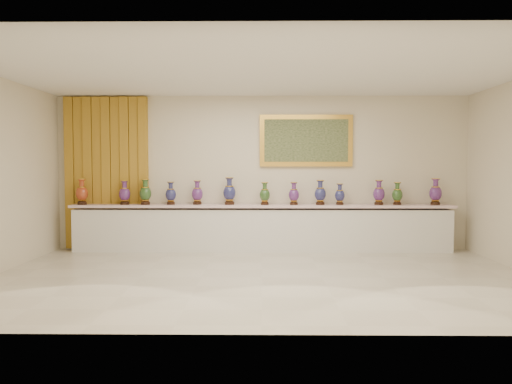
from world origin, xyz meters
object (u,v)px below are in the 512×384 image
at_px(vase_0, 82,193).
at_px(vase_1, 125,194).
at_px(counter, 262,229).
at_px(vase_2, 145,193).

distance_m(vase_0, vase_1, 0.81).
bearing_deg(vase_1, counter, 0.74).
relative_size(counter, vase_1, 15.79).
xyz_separation_m(vase_0, vase_2, (1.22, 0.01, -0.00)).
relative_size(vase_1, vase_2, 0.94).
bearing_deg(vase_0, vase_1, 1.66).
height_order(counter, vase_1, vase_1).
xyz_separation_m(counter, vase_1, (-2.63, -0.03, 0.67)).
relative_size(counter, vase_0, 14.69).
xyz_separation_m(counter, vase_2, (-2.23, -0.04, 0.68)).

